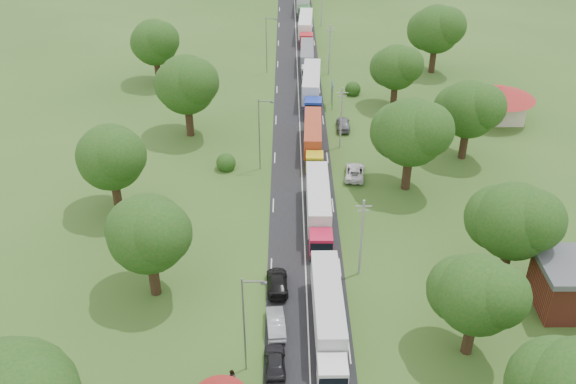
{
  "coord_description": "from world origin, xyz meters",
  "views": [
    {
      "loc": [
        -1.97,
        -59.08,
        42.11
      ],
      "look_at": [
        -1.82,
        4.24,
        3.0
      ],
      "focal_mm": 40.0,
      "sensor_mm": 36.0,
      "label": 1
    }
  ],
  "objects_px": {
    "truck_0": "(328,315)",
    "car_lane_mid": "(276,323)",
    "info_sign": "(332,89)",
    "car_lane_front": "(275,362)"
  },
  "relations": [
    {
      "from": "truck_0",
      "to": "car_lane_mid",
      "type": "relative_size",
      "value": 3.26
    },
    {
      "from": "car_lane_mid",
      "to": "truck_0",
      "type": "bearing_deg",
      "value": 168.13
    },
    {
      "from": "car_lane_mid",
      "to": "info_sign",
      "type": "bearing_deg",
      "value": -104.36
    },
    {
      "from": "info_sign",
      "to": "car_lane_front",
      "type": "distance_m",
      "value": 55.65
    },
    {
      "from": "info_sign",
      "to": "car_lane_mid",
      "type": "bearing_deg",
      "value": -99.29
    },
    {
      "from": "info_sign",
      "to": "car_lane_front",
      "type": "height_order",
      "value": "info_sign"
    },
    {
      "from": "info_sign",
      "to": "car_lane_mid",
      "type": "xyz_separation_m",
      "value": [
        -8.2,
        -50.14,
        -2.24
      ]
    },
    {
      "from": "truck_0",
      "to": "car_lane_front",
      "type": "xyz_separation_m",
      "value": [
        -4.77,
        -4.29,
        -1.43
      ]
    },
    {
      "from": "truck_0",
      "to": "info_sign",
      "type": "bearing_deg",
      "value": 86.13
    },
    {
      "from": "car_lane_mid",
      "to": "car_lane_front",
      "type": "bearing_deg",
      "value": 84.93
    }
  ]
}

